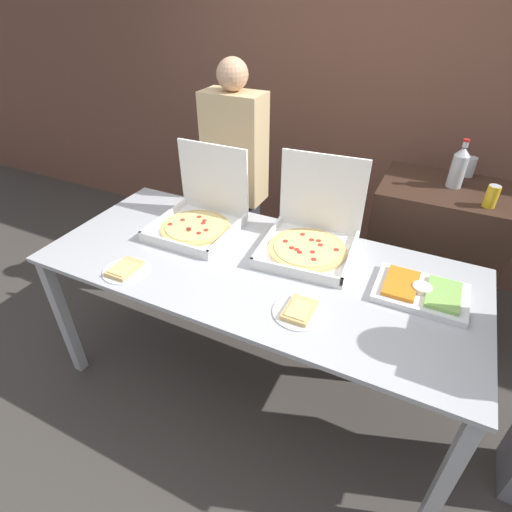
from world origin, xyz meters
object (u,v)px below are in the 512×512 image
at_px(pizza_box_far_left, 311,235).
at_px(paper_plate_front_right, 125,269).
at_px(soda_bottle, 459,167).
at_px(person_guest_cap, 236,188).
at_px(paper_plate_front_left, 299,311).
at_px(soda_can_silver, 470,167).
at_px(soda_can_colored, 492,196).
at_px(veggie_tray, 421,291).
at_px(pizza_box_near_right, 200,215).

height_order(pizza_box_far_left, paper_plate_front_right, pizza_box_far_left).
bearing_deg(paper_plate_front_right, soda_bottle, 44.18).
bearing_deg(person_guest_cap, paper_plate_front_left, 130.75).
bearing_deg(soda_can_silver, pizza_box_far_left, -126.45).
relative_size(soda_bottle, soda_can_colored, 2.32).
height_order(paper_plate_front_right, paper_plate_front_left, same).
relative_size(veggie_tray, soda_can_colored, 3.33).
relative_size(soda_bottle, soda_can_silver, 2.32).
bearing_deg(paper_plate_front_left, paper_plate_front_right, -173.75).
relative_size(soda_can_silver, person_guest_cap, 0.07).
distance_m(paper_plate_front_left, soda_can_colored, 1.29).
xyz_separation_m(pizza_box_near_right, veggie_tray, (1.26, -0.08, -0.06)).
distance_m(soda_can_silver, person_guest_cap, 1.52).
relative_size(paper_plate_front_right, soda_can_colored, 1.83).
xyz_separation_m(pizza_box_far_left, paper_plate_front_right, (-0.77, -0.61, -0.07)).
bearing_deg(soda_can_colored, pizza_box_far_left, -146.41).
bearing_deg(soda_can_colored, soda_can_silver, 107.11).
xyz_separation_m(pizza_box_far_left, veggie_tray, (0.60, -0.16, -0.06)).
height_order(veggie_tray, soda_bottle, soda_bottle).
height_order(soda_bottle, soda_can_silver, soda_bottle).
bearing_deg(soda_can_colored, paper_plate_front_right, -143.85).
bearing_deg(person_guest_cap, soda_bottle, -168.69).
distance_m(paper_plate_front_left, soda_bottle, 1.39).
height_order(pizza_box_far_left, soda_bottle, soda_bottle).
relative_size(pizza_box_near_right, soda_can_silver, 3.82).
xyz_separation_m(paper_plate_front_right, veggie_tray, (1.37, 0.46, 0.01)).
bearing_deg(paper_plate_front_right, soda_can_colored, 36.15).
distance_m(paper_plate_front_right, veggie_tray, 1.44).
height_order(paper_plate_front_right, soda_can_colored, soda_can_colored).
bearing_deg(pizza_box_near_right, veggie_tray, -4.23).
bearing_deg(paper_plate_front_right, paper_plate_front_left, 6.25).
bearing_deg(soda_can_colored, pizza_box_near_right, -157.32).
relative_size(veggie_tray, person_guest_cap, 0.24).
bearing_deg(paper_plate_front_left, pizza_box_near_right, 150.92).
relative_size(pizza_box_far_left, veggie_tray, 1.27).
xyz_separation_m(pizza_box_near_right, paper_plate_front_right, (-0.10, -0.54, -0.07)).
xyz_separation_m(soda_bottle, person_guest_cap, (-1.35, -0.27, -0.30)).
distance_m(pizza_box_far_left, soda_can_colored, 1.00).
bearing_deg(paper_plate_front_left, soda_can_colored, 57.00).
distance_m(pizza_box_near_right, soda_bottle, 1.55).
height_order(pizza_box_near_right, soda_bottle, soda_bottle).
distance_m(paper_plate_front_right, soda_can_silver, 2.16).
distance_m(veggie_tray, soda_can_silver, 1.13).
distance_m(pizza_box_far_left, veggie_tray, 0.62).
bearing_deg(soda_can_silver, soda_can_colored, -72.89).
bearing_deg(person_guest_cap, paper_plate_front_right, 87.51).
height_order(paper_plate_front_left, soda_can_colored, soda_can_colored).
bearing_deg(soda_can_silver, paper_plate_front_right, -133.17).
bearing_deg(veggie_tray, pizza_box_far_left, 165.49).
xyz_separation_m(soda_can_colored, person_guest_cap, (-1.54, -0.07, -0.23)).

